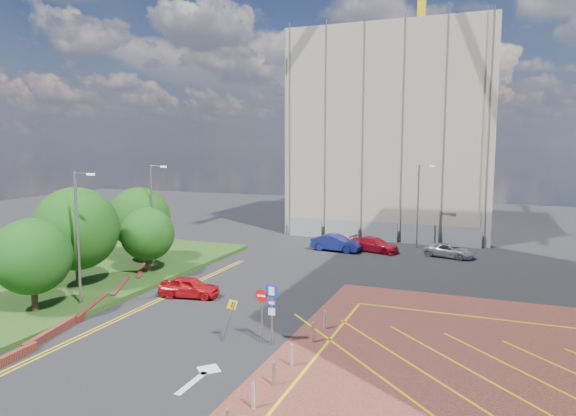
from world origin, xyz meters
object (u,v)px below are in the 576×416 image
Objects in this scene: tree_a at (32,256)px; lamp_left_far at (153,211)px; lamp_back at (419,203)px; tree_b at (76,229)px; tree_c at (147,234)px; car_red_left at (189,287)px; sign_cluster at (268,306)px; car_silver_back at (449,251)px; warning_sign at (230,315)px; lamp_left_near at (79,233)px; car_blue_back at (336,243)px; car_red_back at (374,245)px; tree_d at (139,218)px.

lamp_left_far reaches higher than tree_a.
tree_b is at bearing -130.41° from lamp_back.
tree_c is 1.24× the size of car_red_left.
sign_cluster is 0.75× the size of car_silver_back.
lamp_left_near is at bearing 172.00° from warning_sign.
lamp_left_far is at bearing 141.03° from car_blue_back.
car_silver_back is (21.22, 24.93, -2.91)m from tree_a.
tree_c is 1.06× the size of car_red_back.
warning_sign is 25.99m from car_silver_back.
car_silver_back is (19.64, 22.93, -4.07)m from lamp_left_near.
tree_c is 15.39m from warning_sign.
tree_d is at bearing 42.39° from car_red_left.
tree_b reaches higher than tree_a.
sign_cluster is at bearing -14.26° from tree_b.
tree_c is at bearing 151.88° from car_red_back.
lamp_left_far is (-0.42, 12.00, 1.16)m from tree_a.
tree_a is at bearing 154.29° from car_silver_back.
tree_a reaches higher than warning_sign.
tree_b is 4.32m from lamp_left_near.
car_red_back is (16.08, 19.85, -3.57)m from tree_b.
tree_a is 1.27× the size of car_silver_back.
lamp_back is 1.73× the size of car_blue_back.
lamp_left_far is 24.46m from lamp_back.
tree_a is at bearing 124.34° from car_red_left.
lamp_left_far is at bearing 39.50° from car_red_left.
tree_a is 5.27m from tree_b.
lamp_left_near reaches higher than car_red_back.
sign_cluster is at bearing -97.97° from lamp_back.
warning_sign is (-1.84, -0.51, -0.52)m from sign_cluster.
lamp_left_far is 17.05m from car_blue_back.
car_red_back is (8.23, 18.46, -0.00)m from car_red_left.
lamp_left_near is (3.08, -3.00, 0.42)m from tree_b.
lamp_left_near is 1.87× the size of car_silver_back.
tree_a is at bearing -92.86° from tree_c.
car_blue_back is 1.00× the size of car_red_back.
lamp_left_near is at bearing -69.65° from tree_d.
sign_cluster is (14.72, -11.02, -2.71)m from lamp_left_far.
warning_sign is (-5.62, -27.53, -2.93)m from lamp_back.
tree_c is 8.20m from lamp_left_near.
lamp_left_far is at bearing 138.17° from warning_sign.
tree_d is (-2.50, 13.00, 0.37)m from tree_a.
tree_c is at bearing 146.84° from sign_cluster.
car_red_left is 0.92× the size of car_silver_back.
car_red_left is at bearing 42.66° from lamp_left_near.
tree_d reaches higher than car_blue_back.
tree_b is at bearing -98.77° from lamp_left_far.
lamp_left_far reaches higher than warning_sign.
car_red_left is at bearing 135.90° from warning_sign.
tree_c is 4.30m from tree_d.
sign_cluster is 9.70m from car_red_left.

